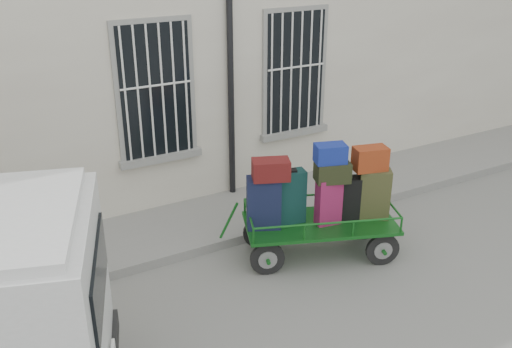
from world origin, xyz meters
The scene contains 4 objects.
ground centered at (0.00, 0.00, 0.00)m, with size 80.00×80.00×0.00m, color slate.
building centered at (0.00, 5.50, 3.00)m, with size 24.00×5.15×6.00m.
sidewalk centered at (0.00, 2.20, 0.07)m, with size 24.00×1.70×0.15m, color gray.
luggage_cart centered at (1.19, 0.48, 0.95)m, with size 2.71×1.77×1.85m.
Camera 1 is at (-3.37, -5.77, 4.74)m, focal length 40.00 mm.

